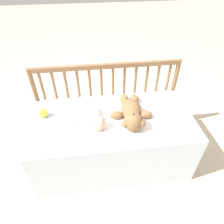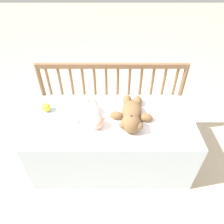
{
  "view_description": "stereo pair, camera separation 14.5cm",
  "coord_description": "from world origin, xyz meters",
  "views": [
    {
      "loc": [
        -0.14,
        -1.08,
        1.48
      ],
      "look_at": [
        0.0,
        0.01,
        0.53
      ],
      "focal_mm": 32.0,
      "sensor_mm": 36.0,
      "label": 1
    },
    {
      "loc": [
        0.0,
        -1.09,
        1.48
      ],
      "look_at": [
        0.0,
        0.01,
        0.53
      ],
      "focal_mm": 32.0,
      "sensor_mm": 36.0,
      "label": 2
    }
  ],
  "objects": [
    {
      "name": "ground_plane",
      "position": [
        0.0,
        0.0,
        0.0
      ],
      "size": [
        12.0,
        12.0,
        0.0
      ],
      "primitive_type": "plane",
      "color": "#C6B293"
    },
    {
      "name": "crib_mattress",
      "position": [
        0.0,
        0.0,
        0.24
      ],
      "size": [
        1.22,
        0.6,
        0.47
      ],
      "color": "silver",
      "rests_on": "ground_plane"
    },
    {
      "name": "crib_rail",
      "position": [
        -0.0,
        0.32,
        0.55
      ],
      "size": [
        1.22,
        0.04,
        0.76
      ],
      "color": "brown",
      "rests_on": "ground_plane"
    },
    {
      "name": "blanket",
      "position": [
        0.01,
        0.03,
        0.47
      ],
      "size": [
        0.8,
        0.5,
        0.01
      ],
      "color": "white",
      "rests_on": "crib_mattress"
    },
    {
      "name": "teddy_bear",
      "position": [
        0.14,
        -0.01,
        0.53
      ],
      "size": [
        0.32,
        0.43,
        0.14
      ],
      "color": "olive",
      "rests_on": "crib_mattress"
    },
    {
      "name": "baby",
      "position": [
        -0.13,
        0.01,
        0.51
      ],
      "size": [
        0.28,
        0.37,
        0.1
      ],
      "color": "white",
      "rests_on": "crib_mattress"
    },
    {
      "name": "toy_ball",
      "position": [
        -0.51,
        0.1,
        0.51
      ],
      "size": [
        0.07,
        0.07,
        0.07
      ],
      "color": "yellow",
      "rests_on": "crib_mattress"
    }
  ]
}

